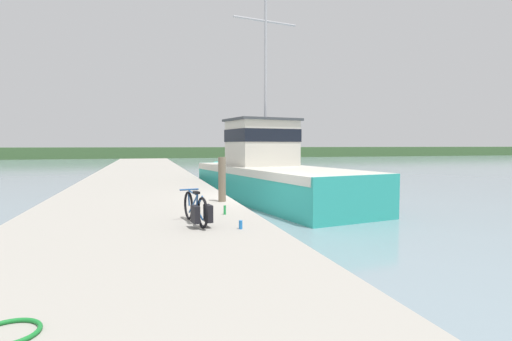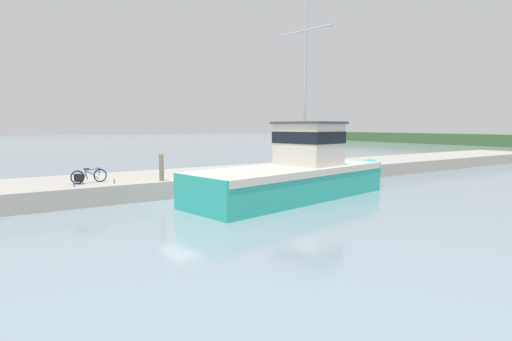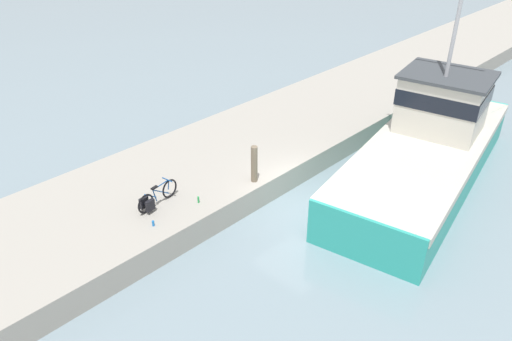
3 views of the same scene
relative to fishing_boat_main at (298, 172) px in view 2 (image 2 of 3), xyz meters
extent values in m
plane|color=gray|center=(-2.03, -5.28, -1.31)|extent=(320.00, 320.00, 0.00)
cube|color=#A39E93|center=(-5.92, -5.28, -0.85)|extent=(5.74, 80.00, 0.92)
cube|color=teal|center=(0.11, -0.58, -0.49)|extent=(5.75, 12.01, 1.64)
cone|color=teal|center=(-1.14, 6.10, -0.49)|extent=(1.91, 2.32, 1.55)
cube|color=beige|center=(0.11, -0.58, 0.16)|extent=(5.78, 11.79, 0.33)
cube|color=beige|center=(-0.16, 0.83, 1.42)|extent=(3.36, 2.97, 2.18)
cube|color=black|center=(-0.16, 0.83, 1.80)|extent=(3.43, 3.03, 0.61)
cube|color=#3D4247|center=(-0.16, 0.83, 2.57)|extent=(3.63, 3.20, 0.12)
cylinder|color=#B2B2B7|center=(-0.09, 0.47, 5.71)|extent=(0.14, 0.14, 6.15)
cylinder|color=#B2B2B7|center=(-0.09, 0.47, 7.25)|extent=(3.29, 0.71, 0.10)
torus|color=black|center=(-4.60, -9.90, -0.06)|extent=(0.16, 0.66, 0.66)
torus|color=black|center=(-4.78, -8.82, -0.06)|extent=(0.16, 0.66, 0.66)
cylinder|color=navy|center=(-4.63, -9.73, -0.14)|extent=(0.10, 0.37, 0.18)
cylinder|color=navy|center=(-4.67, -9.50, 0.04)|extent=(0.06, 0.15, 0.50)
cylinder|color=navy|center=(-4.64, -9.67, 0.11)|extent=(0.11, 0.49, 0.38)
cylinder|color=navy|center=(-4.71, -9.22, 0.03)|extent=(0.15, 0.69, 0.51)
cylinder|color=navy|center=(-4.72, -9.16, 0.28)|extent=(0.13, 0.56, 0.05)
cylinder|color=navy|center=(-4.77, -8.85, 0.10)|extent=(0.05, 0.11, 0.34)
cylinder|color=navy|center=(-4.77, -8.89, 0.32)|extent=(0.44, 0.11, 0.04)
cube|color=black|center=(-4.67, -9.47, 0.31)|extent=(0.14, 0.25, 0.05)
cube|color=black|center=(-4.75, -9.88, -0.10)|extent=(0.17, 0.34, 0.36)
cube|color=black|center=(-4.47, -9.83, -0.10)|extent=(0.17, 0.34, 0.36)
cylinder|color=#756651|center=(-3.47, -6.11, 0.29)|extent=(0.23, 0.23, 1.37)
cylinder|color=blue|center=(-3.85, -10.19, -0.30)|extent=(0.07, 0.07, 0.18)
cylinder|color=green|center=(-3.83, -8.38, -0.28)|extent=(0.06, 0.06, 0.23)
camera|label=1|loc=(-5.73, -18.14, 1.35)|focal=28.00mm
camera|label=2|loc=(16.07, -13.16, 2.40)|focal=28.00mm
camera|label=3|loc=(7.07, -16.90, 8.87)|focal=35.00mm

